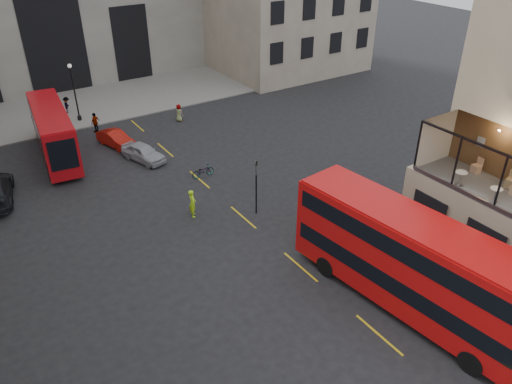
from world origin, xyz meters
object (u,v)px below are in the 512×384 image
bus_far (53,131)px  pedestrian_d (179,113)px  traffic_light_near (256,180)px  cyclist (192,203)px  bicycle (203,171)px  car_a (143,152)px  cafe_chair_d (476,168)px  car_b (116,139)px  street_lamp_b (75,96)px  bus_near (410,259)px  pedestrian_c (95,122)px  pedestrian_b (67,106)px  cafe_table_mid (496,193)px  cafe_table_far (461,176)px  cafe_chair_c (511,183)px

bus_far → pedestrian_d: bearing=7.6°
traffic_light_near → cyclist: traffic_light_near is taller
bicycle → car_a: bearing=28.8°
cafe_chair_d → car_b: bearing=117.5°
car_b → cyclist: cyclist is taller
street_lamp_b → bus_near: (6.50, -33.12, 0.43)m
car_a → pedestrian_c: (-1.33, 7.57, 0.20)m
pedestrian_b → cafe_table_mid: size_ratio=2.25×
bus_near → cafe_table_mid: bearing=-5.2°
car_b → pedestrian_b: bearing=81.7°
cafe_table_far → cafe_chair_c: cafe_chair_c is taller
street_lamp_b → car_a: street_lamp_b is taller
street_lamp_b → cyclist: bearing=-86.0°
pedestrian_b → pedestrian_c: (0.89, -5.70, 0.05)m
car_b → cafe_table_mid: cafe_table_mid is taller
car_a → street_lamp_b: bearing=81.4°
car_a → cafe_chair_d: (11.64, -20.36, 4.19)m
cafe_chair_d → car_a: bearing=119.8°
cafe_chair_c → cafe_chair_d: 2.02m
pedestrian_b → cafe_chair_d: (13.86, -33.62, 4.04)m
cyclist → bicycle: bearing=-15.8°
cafe_chair_c → cafe_chair_d: cafe_chair_c is taller
traffic_light_near → cyclist: size_ratio=2.01×
bus_near → pedestrian_d: size_ratio=8.05×
bus_far → car_b: size_ratio=2.67×
car_a → cafe_table_mid: cafe_table_mid is taller
cyclist → cafe_chair_d: size_ratio=2.17×
cafe_table_mid → cafe_chair_d: size_ratio=0.84×
pedestrian_b → pedestrian_c: pedestrian_c is taller
cafe_chair_c → car_b: bearing=115.7°
street_lamp_b → cafe_chair_d: (13.49, -31.18, 2.47)m
street_lamp_b → cyclist: 20.15m
bicycle → cafe_table_mid: bearing=-157.4°
cafe_chair_d → cafe_table_far: bearing=-168.8°
cyclist → cafe_chair_c: bearing=-118.2°
cafe_table_far → bus_near: bearing=-162.9°
bus_far → cafe_table_far: (15.16, -25.03, 2.85)m
bus_near → cafe_chair_d: size_ratio=14.76×
bicycle → cafe_table_far: cafe_table_far is taller
traffic_light_near → bus_near: bearing=-82.3°
cyclist → pedestrian_d: bearing=-3.6°
bus_far → car_a: size_ratio=2.58×
bus_near → car_a: 22.88m
pedestrian_d → bus_far: bearing=70.3°
cafe_chair_c → bus_far: bearing=122.7°
bus_near → car_b: bus_near is taller
bicycle → cafe_chair_c: (9.08, -17.50, 4.43)m
pedestrian_d → cafe_chair_d: 27.10m
car_a → car_b: (-0.87, 3.72, -0.04)m
car_b → bicycle: size_ratio=2.21×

